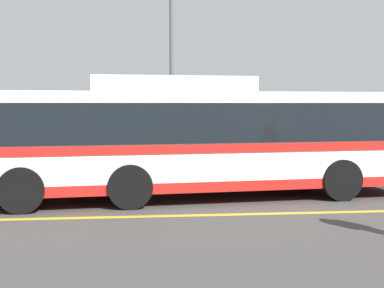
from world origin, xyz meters
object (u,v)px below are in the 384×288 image
at_px(transit_bus, 191,137).
at_px(street_lamp, 171,18).
at_px(parked_car_1, 50,153).
at_px(parked_car_2, 234,151).

height_order(transit_bus, street_lamp, street_lamp).
bearing_deg(transit_bus, street_lamp, 174.88).
distance_m(transit_bus, parked_car_1, 6.26).
xyz_separation_m(transit_bus, parked_car_2, (1.86, 4.20, -0.75)).
height_order(transit_bus, parked_car_2, transit_bus).
xyz_separation_m(parked_car_1, parked_car_2, (6.01, -0.41, 0.03)).
relative_size(transit_bus, parked_car_2, 2.76).
distance_m(transit_bus, street_lamp, 7.38).
height_order(transit_bus, parked_car_1, transit_bus).
bearing_deg(transit_bus, parked_car_1, -143.71).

